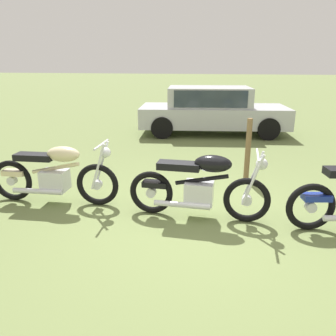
% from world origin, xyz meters
% --- Properties ---
extents(ground_plane, '(120.00, 120.00, 0.00)m').
position_xyz_m(ground_plane, '(0.00, 0.00, 0.00)').
color(ground_plane, olive).
extents(motorcycle_cream, '(2.10, 0.64, 1.02)m').
position_xyz_m(motorcycle_cream, '(-2.28, 0.17, 0.48)').
color(motorcycle_cream, black).
rests_on(motorcycle_cream, ground).
extents(motorcycle_black, '(2.03, 0.64, 1.02)m').
position_xyz_m(motorcycle_black, '(0.01, 0.06, 0.48)').
color(motorcycle_black, black).
rests_on(motorcycle_black, ground).
extents(car_silver, '(4.66, 2.37, 1.43)m').
position_xyz_m(car_silver, '(-0.25, 6.16, 0.80)').
color(car_silver, '#B2B5BA').
rests_on(car_silver, ground).
extents(fence_post_wooden, '(0.10, 0.10, 1.19)m').
position_xyz_m(fence_post_wooden, '(0.73, 1.83, 0.59)').
color(fence_post_wooden, brown).
rests_on(fence_post_wooden, ground).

